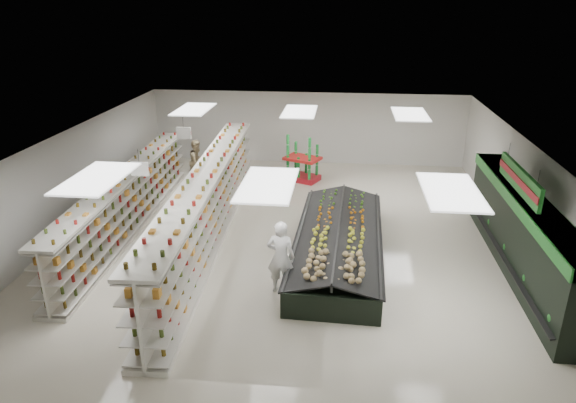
# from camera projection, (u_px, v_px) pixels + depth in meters

# --- Properties ---
(floor) EXTENTS (16.00, 16.00, 0.00)m
(floor) POSITION_uv_depth(u_px,v_px,m) (288.00, 236.00, 16.33)
(floor) COLOR beige
(floor) RESTS_ON ground
(ceiling) EXTENTS (14.00, 16.00, 0.02)m
(ceiling) POSITION_uv_depth(u_px,v_px,m) (287.00, 138.00, 15.15)
(ceiling) COLOR white
(ceiling) RESTS_ON wall_back
(wall_back) EXTENTS (14.00, 0.02, 3.20)m
(wall_back) POSITION_uv_depth(u_px,v_px,m) (307.00, 128.00, 23.13)
(wall_back) COLOR silver
(wall_back) RESTS_ON floor
(wall_front) EXTENTS (14.00, 0.02, 3.20)m
(wall_front) POSITION_uv_depth(u_px,v_px,m) (233.00, 357.00, 8.34)
(wall_front) COLOR silver
(wall_front) RESTS_ON floor
(wall_left) EXTENTS (0.02, 16.00, 3.20)m
(wall_left) POSITION_uv_depth(u_px,v_px,m) (71.00, 180.00, 16.45)
(wall_left) COLOR silver
(wall_left) RESTS_ON floor
(wall_right) EXTENTS (0.02, 16.00, 3.20)m
(wall_right) POSITION_uv_depth(u_px,v_px,m) (525.00, 198.00, 15.02)
(wall_right) COLOR silver
(wall_right) RESTS_ON floor
(produce_wall_case) EXTENTS (0.93, 8.00, 2.20)m
(produce_wall_case) POSITION_uv_depth(u_px,v_px,m) (522.00, 229.00, 13.82)
(produce_wall_case) COLOR black
(produce_wall_case) RESTS_ON floor
(aisle_sign_near) EXTENTS (0.52, 0.06, 0.75)m
(aisle_sign_near) POSITION_uv_depth(u_px,v_px,m) (140.00, 169.00, 13.85)
(aisle_sign_near) COLOR white
(aisle_sign_near) RESTS_ON ceiling
(aisle_sign_far) EXTENTS (0.52, 0.06, 0.75)m
(aisle_sign_far) POSITION_uv_depth(u_px,v_px,m) (184.00, 133.00, 17.55)
(aisle_sign_far) COLOR white
(aisle_sign_far) RESTS_ON ceiling
(hortifruti_banner) EXTENTS (0.12, 3.20, 0.95)m
(hortifruti_banner) POSITION_uv_depth(u_px,v_px,m) (520.00, 180.00, 13.33)
(hortifruti_banner) COLOR #217D28
(hortifruti_banner) RESTS_ON ceiling
(gondola_left) EXTENTS (1.24, 10.75, 1.86)m
(gondola_left) POSITION_uv_depth(u_px,v_px,m) (128.00, 203.00, 16.62)
(gondola_left) COLOR white
(gondola_left) RESTS_ON floor
(gondola_center) EXTENTS (1.57, 12.79, 2.21)m
(gondola_center) POSITION_uv_depth(u_px,v_px,m) (208.00, 209.00, 15.78)
(gondola_center) COLOR white
(gondola_center) RESTS_ON floor
(produce_island) EXTENTS (2.71, 6.93, 1.02)m
(produce_island) POSITION_uv_depth(u_px,v_px,m) (338.00, 241.00, 14.92)
(produce_island) COLOR black
(produce_island) RESTS_ON floor
(soda_endcap) EXTENTS (1.65, 1.42, 1.77)m
(soda_endcap) POSITION_uv_depth(u_px,v_px,m) (302.00, 160.00, 21.02)
(soda_endcap) COLOR red
(soda_endcap) RESTS_ON floor
(shopper_main) EXTENTS (0.76, 0.54, 1.96)m
(shopper_main) POSITION_uv_depth(u_px,v_px,m) (281.00, 257.00, 12.89)
(shopper_main) COLOR white
(shopper_main) RESTS_ON floor
(shopper_background) EXTENTS (0.83, 1.00, 1.77)m
(shopper_background) POSITION_uv_depth(u_px,v_px,m) (198.00, 161.00, 20.80)
(shopper_background) COLOR tan
(shopper_background) RESTS_ON floor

